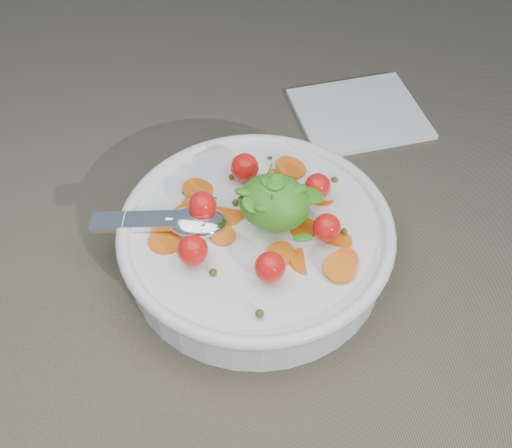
% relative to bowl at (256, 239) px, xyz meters
% --- Properties ---
extents(ground, '(6.00, 6.00, 0.00)m').
position_rel_bowl_xyz_m(ground, '(-0.03, 0.01, -0.03)').
color(ground, '#756A54').
rests_on(ground, ground).
extents(bowl, '(0.27, 0.25, 0.11)m').
position_rel_bowl_xyz_m(bowl, '(0.00, 0.00, 0.00)').
color(bowl, white).
rests_on(bowl, ground).
extents(napkin, '(0.19, 0.19, 0.01)m').
position_rel_bowl_xyz_m(napkin, '(0.04, 0.25, -0.03)').
color(napkin, white).
rests_on(napkin, ground).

